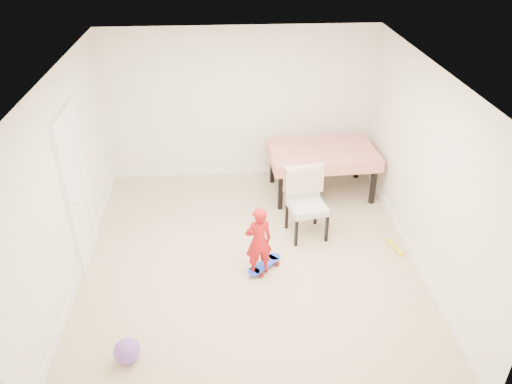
{
  "coord_description": "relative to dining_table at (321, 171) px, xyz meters",
  "views": [
    {
      "loc": [
        -0.3,
        -5.44,
        4.29
      ],
      "look_at": [
        0.1,
        0.2,
        0.95
      ],
      "focal_mm": 35.0,
      "sensor_mm": 36.0,
      "label": 1
    }
  ],
  "objects": [
    {
      "name": "baseboard_back",
      "position": [
        -1.29,
        0.76,
        -0.34
      ],
      "size": [
        4.5,
        0.02,
        0.12
      ],
      "primitive_type": "cube",
      "color": "white",
      "rests_on": "ground"
    },
    {
      "name": "wall_front",
      "position": [
        -1.29,
        -4.21,
        0.9
      ],
      "size": [
        4.5,
        0.04,
        2.6
      ],
      "primitive_type": "cube",
      "color": "white",
      "rests_on": "ground"
    },
    {
      "name": "balloon",
      "position": [
        -2.7,
        -3.38,
        -0.26
      ],
      "size": [
        0.28,
        0.28,
        0.28
      ],
      "primitive_type": "sphere",
      "color": "#8451C4",
      "rests_on": "ground"
    },
    {
      "name": "baseboard_right",
      "position": [
        0.95,
        -1.73,
        -0.34
      ],
      "size": [
        0.02,
        5.0,
        0.12
      ],
      "primitive_type": "cube",
      "color": "white",
      "rests_on": "ground"
    },
    {
      "name": "ceiling",
      "position": [
        -1.29,
        -1.73,
        2.18
      ],
      "size": [
        4.5,
        5.0,
        0.04
      ],
      "primitive_type": "cube",
      "color": "white",
      "rests_on": "wall_back"
    },
    {
      "name": "child",
      "position": [
        -1.19,
        -2.05,
        0.09
      ],
      "size": [
        0.41,
        0.32,
        0.99
      ],
      "primitive_type": "imported",
      "rotation": [
        0.0,
        0.0,
        3.39
      ],
      "color": "red",
      "rests_on": "ground"
    },
    {
      "name": "wall_left",
      "position": [
        -3.52,
        -1.73,
        0.9
      ],
      "size": [
        0.04,
        5.0,
        2.6
      ],
      "primitive_type": "cube",
      "color": "white",
      "rests_on": "ground"
    },
    {
      "name": "wall_back",
      "position": [
        -1.29,
        0.75,
        0.9
      ],
      "size": [
        4.5,
        0.04,
        2.6
      ],
      "primitive_type": "cube",
      "color": "white",
      "rests_on": "ground"
    },
    {
      "name": "door",
      "position": [
        -3.51,
        -1.43,
        0.62
      ],
      "size": [
        0.11,
        0.94,
        2.11
      ],
      "primitive_type": "cube",
      "color": "white",
      "rests_on": "ground"
    },
    {
      "name": "skateboard",
      "position": [
        -1.11,
        -1.96,
        -0.36
      ],
      "size": [
        0.57,
        0.56,
        0.09
      ],
      "primitive_type": null,
      "rotation": [
        0.0,
        0.0,
        0.77
      ],
      "color": "blue",
      "rests_on": "ground"
    },
    {
      "name": "wall_right",
      "position": [
        0.94,
        -1.73,
        0.9
      ],
      "size": [
        0.04,
        5.0,
        2.6
      ],
      "primitive_type": "cube",
      "color": "white",
      "rests_on": "ground"
    },
    {
      "name": "baseboard_left",
      "position": [
        -3.53,
        -1.73,
        -0.34
      ],
      "size": [
        0.02,
        5.0,
        0.12
      ],
      "primitive_type": "cube",
      "color": "white",
      "rests_on": "ground"
    },
    {
      "name": "dining_chair",
      "position": [
        -0.43,
        -1.21,
        0.11
      ],
      "size": [
        0.66,
        0.73,
        1.03
      ],
      "primitive_type": null,
      "rotation": [
        0.0,
        0.0,
        0.18
      ],
      "color": "white",
      "rests_on": "ground"
    },
    {
      "name": "foam_toy",
      "position": [
        0.78,
        -1.64,
        -0.37
      ],
      "size": [
        0.15,
        0.4,
        0.06
      ],
      "primitive_type": "cylinder",
      "rotation": [
        1.57,
        0.0,
        0.24
      ],
      "color": "yellow",
      "rests_on": "ground"
    },
    {
      "name": "ground",
      "position": [
        -1.29,
        -1.73,
        -0.4
      ],
      "size": [
        5.0,
        5.0,
        0.0
      ],
      "primitive_type": "plane",
      "color": "#C8AF8B",
      "rests_on": "ground"
    },
    {
      "name": "dining_table",
      "position": [
        0.0,
        0.0,
        0.0
      ],
      "size": [
        1.75,
        1.15,
        0.8
      ],
      "primitive_type": null,
      "rotation": [
        0.0,
        0.0,
        0.05
      ],
      "color": "red",
      "rests_on": "ground"
    }
  ]
}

